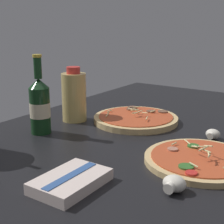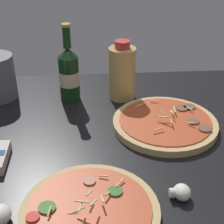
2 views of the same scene
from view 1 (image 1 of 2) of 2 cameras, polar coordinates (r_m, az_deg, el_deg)
name	(u,v)px [view 1 (image 1 of 2)]	position (r cm, az deg, el deg)	size (l,w,h in cm)	color
counter_slab	(133,144)	(98.87, 3.44, -5.27)	(160.00, 90.00, 2.50)	black
pizza_near	(200,160)	(85.25, 14.45, -7.66)	(26.78, 26.78, 4.87)	tan
pizza_far	(136,119)	(114.82, 3.98, -1.13)	(27.98, 27.98, 4.93)	tan
beer_bottle	(40,105)	(103.85, -11.92, 1.13)	(6.12, 6.12, 23.55)	#143819
oil_bottle	(74,96)	(115.34, -6.33, 2.63)	(8.16, 8.16, 18.21)	#D6B766
mushroom_left	(174,184)	(70.45, 10.25, -11.69)	(5.02, 4.78, 3.35)	white
mushroom_right	(213,134)	(102.29, 16.40, -3.57)	(4.36, 4.15, 2.91)	white
dish_towel	(71,181)	(71.99, -6.87, -11.34)	(15.71, 10.46, 2.56)	beige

